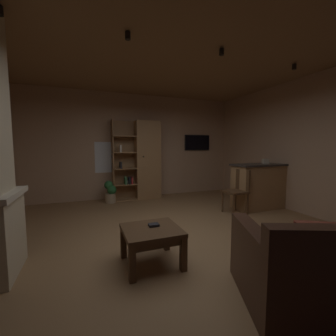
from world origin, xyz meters
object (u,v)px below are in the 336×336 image
Objects in this scene: tissue_box at (265,161)px; potted_floor_plant at (110,192)px; kitchen_bar_counter at (262,186)px; table_book_0 at (154,225)px; wall_mounted_tv at (197,143)px; bookshelf_cabinet at (144,161)px; coffee_table at (152,235)px; leather_couch at (332,273)px; dining_chair at (238,188)px.

tissue_box is 3.78m from potted_floor_plant.
kitchen_bar_counter is 2.58× the size of potted_floor_plant.
wall_mounted_tv is (2.47, 3.48, 1.08)m from table_book_0.
kitchen_bar_counter is 3.63m from potted_floor_plant.
table_book_0 is at bearing -102.87° from bookshelf_cabinet.
tissue_box is 2.22m from wall_mounted_tv.
table_book_0 is 3.07m from potted_floor_plant.
wall_mounted_tv is (2.51, 3.54, 1.18)m from coffee_table.
tissue_box is at bearing -26.44° from potted_floor_plant.
leather_couch is 1.90× the size of dining_chair.
kitchen_bar_counter is 2.41m from wall_mounted_tv.
bookshelf_cabinet is 1.45× the size of kitchen_bar_counter.
table_book_0 is (-1.22, 1.28, 0.15)m from leather_couch.
dining_chair reaches higher than leather_couch.
wall_mounted_tv reaches higher than potted_floor_plant.
kitchen_bar_counter is at bearing 9.97° from dining_chair.
wall_mounted_tv reaches higher than tissue_box.
coffee_table is at bearing -155.10° from tissue_box.
bookshelf_cabinet reaches higher than potted_floor_plant.
coffee_table is at bearing -127.58° from table_book_0.
coffee_table is (-3.16, -1.47, -0.72)m from tissue_box.
bookshelf_cabinet is 2.55× the size of wall_mounted_tv.
tissue_box is 0.15× the size of wall_mounted_tv.
bookshelf_cabinet reaches higher than dining_chair.
wall_mounted_tv is at bearing 107.36° from tissue_box.
kitchen_bar_counter is at bearing 55.86° from leather_couch.
wall_mounted_tv reaches higher than kitchen_bar_counter.
kitchen_bar_counter is 2.18× the size of coffee_table.
tissue_box is 0.18× the size of coffee_table.
potted_floor_plant is (-2.43, 1.82, -0.26)m from dining_chair.
coffee_table is 0.80× the size of wall_mounted_tv.
potted_floor_plant is at bearing 93.58° from table_book_0.
wall_mounted_tv reaches higher than leather_couch.
table_book_0 is at bearing -155.67° from tissue_box.
potted_floor_plant is at bearing 153.56° from tissue_box.
dining_chair is at bearing -53.70° from bookshelf_cabinet.
coffee_table is (-1.26, 1.22, 0.05)m from leather_couch.
kitchen_bar_counter is 0.79m from dining_chair.
potted_floor_plant is at bearing 92.68° from coffee_table.
wall_mounted_tv reaches higher than table_book_0.
potted_floor_plant is 2.97m from wall_mounted_tv.
coffee_table is at bearing -125.36° from wall_mounted_tv.
bookshelf_cabinet is 1.23m from potted_floor_plant.
wall_mounted_tv is at bearing 54.64° from coffee_table.
tissue_box is at bearing -72.64° from wall_mounted_tv.
table_book_0 is at bearing 52.42° from coffee_table.
table_book_0 is at bearing -86.42° from potted_floor_plant.
bookshelf_cabinet is 1.80m from wall_mounted_tv.
tissue_box is at bearing 19.93° from kitchen_bar_counter.
coffee_table is at bearing -87.32° from potted_floor_plant.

